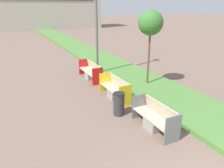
{
  "coord_description": "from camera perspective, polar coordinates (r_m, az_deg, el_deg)",
  "views": [
    {
      "loc": [
        -3.32,
        -2.0,
        4.05
      ],
      "look_at": [
        0.9,
        6.56,
        0.6
      ],
      "focal_mm": 35.0,
      "sensor_mm": 36.0,
      "label": 1
    }
  ],
  "objects": [
    {
      "name": "sapling_tree_near",
      "position": [
        11.09,
        10.06,
        15.34
      ],
      "size": [
        1.22,
        1.22,
        3.87
      ],
      "color": "brown",
      "rests_on": "ground"
    },
    {
      "name": "bench_red_frame",
      "position": [
        12.72,
        -5.52,
        2.97
      ],
      "size": [
        0.65,
        2.28,
        0.94
      ],
      "color": "gray",
      "rests_on": "ground"
    },
    {
      "name": "building_backdrop",
      "position": [
        42.71,
        -17.46,
        20.25
      ],
      "size": [
        19.45,
        5.84,
        9.94
      ],
      "color": "#B2AD9E",
      "rests_on": "ground"
    },
    {
      "name": "planter_grass_strip",
      "position": [
        15.94,
        -1.22,
        5.48
      ],
      "size": [
        2.8,
        120.0,
        0.18
      ],
      "color": "#4C7A38",
      "rests_on": "ground"
    },
    {
      "name": "street_lamp_post",
      "position": [
        12.84,
        -4.22,
        20.93
      ],
      "size": [
        0.24,
        0.44,
        7.83
      ],
      "color": "#56595B",
      "rests_on": "ground"
    },
    {
      "name": "bench_yellow_frame",
      "position": [
        10.03,
        0.84,
        -1.67
      ],
      "size": [
        0.65,
        2.05,
        0.94
      ],
      "color": "gray",
      "rests_on": "ground"
    },
    {
      "name": "litter_bin",
      "position": [
        8.48,
        1.81,
        -5.2
      ],
      "size": [
        0.45,
        0.45,
        0.91
      ],
      "color": "#2D2D30",
      "rests_on": "ground"
    },
    {
      "name": "bench_grey_frame",
      "position": [
        7.73,
        11.14,
        -9.03
      ],
      "size": [
        0.65,
        1.91,
        0.94
      ],
      "color": "gray",
      "rests_on": "ground"
    }
  ]
}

